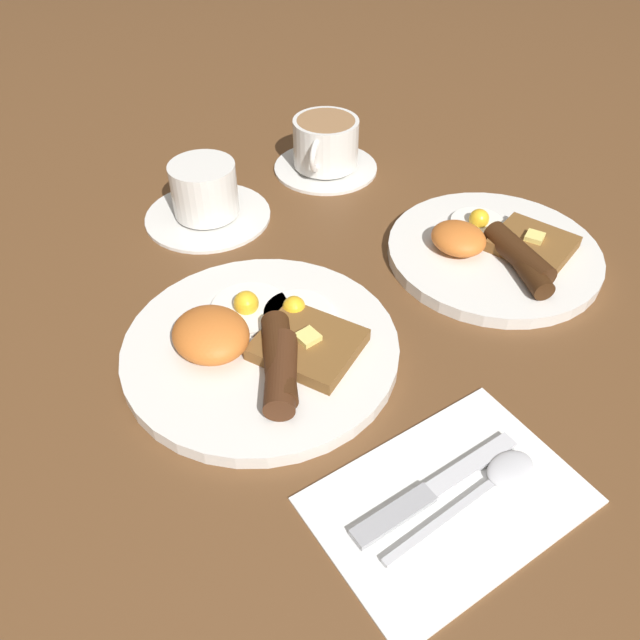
# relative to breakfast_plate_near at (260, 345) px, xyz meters

# --- Properties ---
(ground_plane) EXTENTS (3.00, 3.00, 0.00)m
(ground_plane) POSITION_rel_breakfast_plate_near_xyz_m (-0.00, 0.00, -0.01)
(ground_plane) COLOR brown
(breakfast_plate_near) EXTENTS (0.28, 0.28, 0.05)m
(breakfast_plate_near) POSITION_rel_breakfast_plate_near_xyz_m (0.00, 0.00, 0.00)
(breakfast_plate_near) COLOR silver
(breakfast_plate_near) RESTS_ON ground_plane
(breakfast_plate_far) EXTENTS (0.25, 0.25, 0.04)m
(breakfast_plate_far) POSITION_rel_breakfast_plate_near_xyz_m (0.05, 0.31, -0.00)
(breakfast_plate_far) COLOR silver
(breakfast_plate_far) RESTS_ON ground_plane
(teacup_near) EXTENTS (0.16, 0.16, 0.08)m
(teacup_near) POSITION_rel_breakfast_plate_near_xyz_m (-0.25, 0.09, 0.02)
(teacup_near) COLOR silver
(teacup_near) RESTS_ON ground_plane
(teacup_far) EXTENTS (0.15, 0.15, 0.07)m
(teacup_far) POSITION_rel_breakfast_plate_near_xyz_m (-0.24, 0.29, 0.02)
(teacup_far) COLOR silver
(teacup_far) RESTS_ON ground_plane
(napkin) EXTENTS (0.17, 0.23, 0.01)m
(napkin) POSITION_rel_breakfast_plate_near_xyz_m (0.23, 0.02, -0.01)
(napkin) COLOR white
(napkin) RESTS_ON ground_plane
(knife) EXTENTS (0.03, 0.17, 0.01)m
(knife) POSITION_rel_breakfast_plate_near_xyz_m (0.22, 0.01, -0.01)
(knife) COLOR silver
(knife) RESTS_ON napkin
(spoon) EXTENTS (0.03, 0.16, 0.01)m
(spoon) POSITION_rel_breakfast_plate_near_xyz_m (0.25, 0.06, -0.01)
(spoon) COLOR silver
(spoon) RESTS_ON napkin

